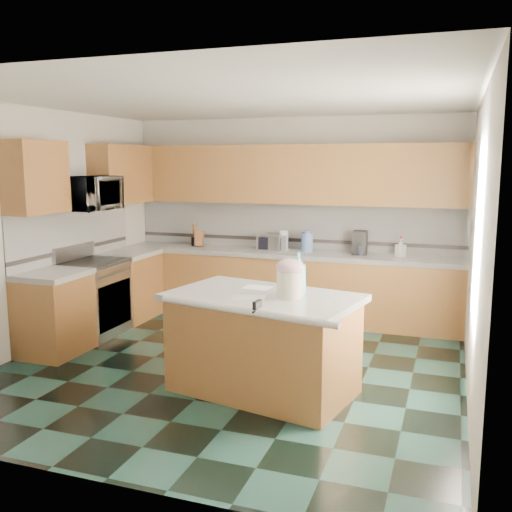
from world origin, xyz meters
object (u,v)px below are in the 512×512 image
at_px(island_top, 263,298).
at_px(toaster_oven, 272,243).
at_px(knife_block, 199,239).
at_px(soap_bottle_island, 298,274).
at_px(island_base, 263,346).
at_px(coffee_maker, 360,243).
at_px(treat_jar, 290,285).

bearing_deg(island_top, toaster_oven, 117.41).
xyz_separation_m(island_top, knife_block, (-1.81, 2.55, 0.14)).
distance_m(island_top, soap_bottle_island, 0.39).
relative_size(soap_bottle_island, toaster_oven, 1.10).
distance_m(island_base, coffee_maker, 2.70).
xyz_separation_m(island_base, island_top, (-0.00, -0.00, 0.46)).
bearing_deg(toaster_oven, island_base, -59.04).
height_order(soap_bottle_island, toaster_oven, soap_bottle_island).
distance_m(island_top, treat_jar, 0.30).
distance_m(island_base, treat_jar, 0.66).
bearing_deg(island_base, coffee_maker, 91.44).
xyz_separation_m(island_top, treat_jar, (0.26, -0.05, 0.15)).
xyz_separation_m(treat_jar, coffee_maker, (0.20, 2.63, 0.03)).
height_order(island_top, knife_block, knife_block).
bearing_deg(knife_block, treat_jar, -67.04).
distance_m(soap_bottle_island, knife_block, 3.27).
bearing_deg(coffee_maker, island_base, -102.87).
xyz_separation_m(island_top, soap_bottle_island, (0.31, 0.06, 0.23)).
bearing_deg(soap_bottle_island, treat_jar, -125.49).
distance_m(island_base, island_top, 0.46).
bearing_deg(treat_jar, soap_bottle_island, 55.62).
distance_m(soap_bottle_island, coffee_maker, 2.52).
bearing_deg(treat_jar, knife_block, 118.28).
bearing_deg(knife_block, soap_bottle_island, -65.21).
height_order(soap_bottle_island, knife_block, soap_bottle_island).
xyz_separation_m(island_top, toaster_oven, (-0.72, 2.55, 0.13)).
height_order(island_base, coffee_maker, coffee_maker).
relative_size(island_top, toaster_oven, 4.72).
bearing_deg(island_top, knife_block, 136.94).
bearing_deg(toaster_oven, soap_bottle_island, -52.37).
distance_m(island_top, knife_block, 3.13).
relative_size(treat_jar, soap_bottle_island, 0.60).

